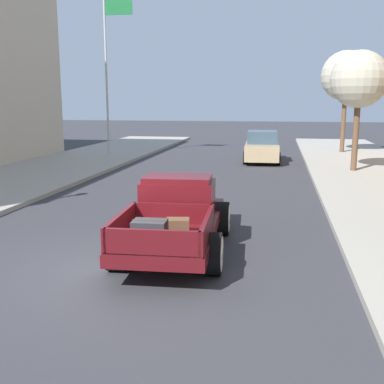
{
  "coord_description": "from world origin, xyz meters",
  "views": [
    {
      "loc": [
        3.11,
        -8.13,
        3.16
      ],
      "look_at": [
        1.07,
        2.87,
        1.0
      ],
      "focal_mm": 43.76,
      "sensor_mm": 36.0,
      "label": 1
    }
  ],
  "objects_px": {
    "street_tree_farthest": "(346,76)",
    "street_tree_third": "(359,80)",
    "car_background_tan": "(262,147)",
    "flagpole": "(109,56)",
    "hotrod_truck_maroon": "(177,214)"
  },
  "relations": [
    {
      "from": "street_tree_third",
      "to": "car_background_tan",
      "type": "bearing_deg",
      "value": 139.6
    },
    {
      "from": "flagpole",
      "to": "car_background_tan",
      "type": "bearing_deg",
      "value": -8.99
    },
    {
      "from": "car_background_tan",
      "to": "flagpole",
      "type": "xyz_separation_m",
      "value": [
        -8.92,
        1.41,
        5.0
      ]
    },
    {
      "from": "hotrod_truck_maroon",
      "to": "street_tree_third",
      "type": "bearing_deg",
      "value": 65.39
    },
    {
      "from": "hotrod_truck_maroon",
      "to": "street_tree_third",
      "type": "xyz_separation_m",
      "value": [
        5.46,
        11.92,
        3.34
      ]
    },
    {
      "from": "street_tree_third",
      "to": "hotrod_truck_maroon",
      "type": "bearing_deg",
      "value": -114.61
    },
    {
      "from": "flagpole",
      "to": "street_tree_farthest",
      "type": "relative_size",
      "value": 1.52
    },
    {
      "from": "hotrod_truck_maroon",
      "to": "street_tree_farthest",
      "type": "xyz_separation_m",
      "value": [
        5.95,
        19.99,
        3.91
      ]
    },
    {
      "from": "street_tree_farthest",
      "to": "flagpole",
      "type": "bearing_deg",
      "value": -167.2
    },
    {
      "from": "car_background_tan",
      "to": "hotrod_truck_maroon",
      "type": "bearing_deg",
      "value": -94.66
    },
    {
      "from": "car_background_tan",
      "to": "street_tree_farthest",
      "type": "height_order",
      "value": "street_tree_farthest"
    },
    {
      "from": "hotrod_truck_maroon",
      "to": "street_tree_farthest",
      "type": "height_order",
      "value": "street_tree_farthest"
    },
    {
      "from": "hotrod_truck_maroon",
      "to": "street_tree_farthest",
      "type": "relative_size",
      "value": 0.83
    },
    {
      "from": "street_tree_farthest",
      "to": "street_tree_third",
      "type": "bearing_deg",
      "value": -93.45
    },
    {
      "from": "flagpole",
      "to": "street_tree_third",
      "type": "xyz_separation_m",
      "value": [
        13.12,
        -4.98,
        -1.68
      ]
    }
  ]
}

